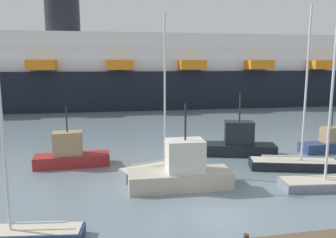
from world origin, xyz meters
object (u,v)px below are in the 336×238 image
sailboat_0 (21,231)px  sailboat_3 (294,162)px  fishing_boat_2 (71,154)px  fishing_boat_3 (329,143)px  fishing_boat_1 (182,171)px  sailboat_2 (333,181)px  sailboat_1 (159,167)px  fishing_boat_0 (236,143)px  cruise_ship (180,73)px

sailboat_0 → sailboat_3: 20.14m
fishing_boat_2 → fishing_boat_3: (23.69, -0.14, -0.23)m
sailboat_0 → fishing_boat_2: bearing=-88.7°
fishing_boat_1 → sailboat_3: bearing=14.4°
sailboat_0 → sailboat_2: bearing=-162.8°
sailboat_2 → fishing_boat_3: bearing=-118.1°
sailboat_2 → sailboat_3: 4.20m
sailboat_3 → fishing_boat_3: sailboat_3 is taller
sailboat_1 → fishing_boat_1: (1.00, -2.94, 0.55)m
sailboat_3 → fishing_boat_1: 9.92m
sailboat_0 → fishing_boat_0: 20.05m
sailboat_3 → cruise_ship: size_ratio=0.10×
fishing_boat_0 → fishing_boat_3: 9.15m
fishing_boat_3 → fishing_boat_2: bearing=176.5°
sailboat_0 → fishing_boat_0: (15.93, 12.17, 0.57)m
fishing_boat_1 → fishing_boat_2: bearing=142.3°
fishing_boat_0 → fishing_boat_2: size_ratio=1.28×
cruise_ship → fishing_boat_0: bearing=-94.4°
fishing_boat_0 → sailboat_3: bearing=-43.5°
sailboat_2 → fishing_boat_0: size_ratio=1.48×
fishing_boat_0 → fishing_boat_2: fishing_boat_0 is taller
sailboat_3 → sailboat_1: bearing=-168.4°
fishing_boat_1 → fishing_boat_3: (15.95, 6.36, -0.35)m
sailboat_3 → fishing_boat_3: bearing=50.6°
sailboat_1 → fishing_boat_1: 3.15m
sailboat_0 → fishing_boat_1: sailboat_0 is taller
sailboat_2 → sailboat_3: (-0.26, 4.19, 0.08)m
fishing_boat_0 → fishing_boat_1: 9.77m
sailboat_3 → fishing_boat_2: bearing=-178.0°
fishing_boat_0 → cruise_ship: 39.02m
sailboat_1 → sailboat_3: (10.68, -0.86, 0.00)m
fishing_boat_3 → sailboat_0: bearing=-158.5°
sailboat_1 → cruise_ship: bearing=55.6°
fishing_boat_3 → cruise_ship: cruise_ship is taller
fishing_boat_0 → fishing_boat_2: 14.57m
sailboat_1 → sailboat_3: bearing=-23.7°
fishing_boat_1 → cruise_ship: size_ratio=0.06×
fishing_boat_1 → sailboat_2: bearing=-9.7°
sailboat_2 → fishing_boat_1: (-9.94, 2.11, 0.62)m
sailboat_3 → fishing_boat_2: (-17.42, 4.42, 0.42)m
sailboat_0 → sailboat_1: bearing=-126.9°
sailboat_1 → fishing_boat_0: sailboat_1 is taller
sailboat_1 → sailboat_2: size_ratio=1.06×
sailboat_2 → fishing_boat_1: size_ratio=1.62×
sailboat_3 → fishing_boat_2: 17.98m
sailboat_2 → fishing_boat_2: (-17.68, 8.61, 0.50)m
fishing_boat_1 → fishing_boat_2: 10.10m
sailboat_3 → fishing_boat_1: sailboat_3 is taller
sailboat_2 → fishing_boat_0: bearing=-63.8°
sailboat_2 → fishing_boat_2: sailboat_2 is taller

